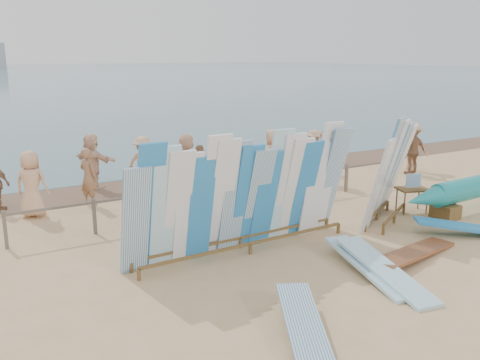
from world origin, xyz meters
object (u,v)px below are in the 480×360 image
vendor_table (412,199)px  flat_board_d (471,236)px  beachgoer_6 (273,156)px  beachgoer_extra_0 (413,146)px  beachgoer_3 (143,162)px  flat_board_c (414,258)px  beachgoer_0 (32,184)px  beachgoer_5 (187,161)px  flat_board_a (384,279)px  beachgoer_1 (88,177)px  flat_board_b (368,273)px  beachgoer_9 (314,151)px  side_surfboard_rack (389,175)px  beach_chair_right (269,184)px  stroller (302,177)px  flat_board_e (307,347)px  beachgoer_8 (326,158)px  beachgoer_11 (92,161)px  main_surfboard_rack (246,197)px  beachgoer_4 (200,171)px  beachgoer_10 (413,151)px  beach_chair_left (247,188)px

vendor_table → flat_board_d: bearing=-78.5°
flat_board_d → beachgoer_6: beachgoer_6 is taller
beachgoer_extra_0 → beachgoer_3: bearing=55.5°
flat_board_c → beachgoer_6: size_ratio=1.45×
beachgoer_0 → beachgoer_5: beachgoer_0 is taller
flat_board_a → beachgoer_1: beachgoer_1 is taller
flat_board_b → beachgoer_0: size_ratio=1.48×
beachgoer_9 → side_surfboard_rack: bearing=84.5°
beach_chair_right → stroller: bearing=-49.0°
flat_board_e → vendor_table: bearing=56.4°
flat_board_b → beachgoer_8: 7.21m
flat_board_e → beachgoer_8: 10.06m
side_surfboard_rack → beachgoer_0: bearing=118.0°
beachgoer_11 → beachgoer_1: 2.03m
main_surfboard_rack → beachgoer_0: (-3.75, 5.00, -0.33)m
flat_board_a → flat_board_e: bearing=-148.0°
flat_board_e → beachgoer_5: size_ratio=1.49×
side_surfboard_rack → vendor_table: (1.25, 0.28, -0.91)m
flat_board_c → beachgoer_4: beachgoer_4 is taller
beachgoer_extra_0 → beachgoer_4: (-8.65, 0.52, -0.09)m
flat_board_b → beachgoer_10: beachgoer_10 is taller
flat_board_b → flat_board_d: 3.72m
beachgoer_3 → beachgoer_8: (5.47, -2.59, 0.05)m
main_surfboard_rack → flat_board_a: main_surfboard_rack is taller
flat_board_c → flat_board_d: 2.30m
flat_board_a → beach_chair_right: (1.61, 6.70, 0.23)m
flat_board_b → beachgoer_10: size_ratio=1.56×
side_surfboard_rack → flat_board_a: bearing=-165.2°
vendor_table → beachgoer_11: beachgoer_11 is taller
side_surfboard_rack → beachgoer_extra_0: 6.79m
beachgoer_3 → beachgoer_11: 1.68m
flat_board_c → stroller: size_ratio=2.48×
beach_chair_right → beachgoer_8: size_ratio=0.43×
main_surfboard_rack → beachgoer_1: size_ratio=3.26×
flat_board_a → flat_board_d: size_ratio=1.00×
beachgoer_extra_0 → beachgoer_6: 5.82m
main_surfboard_rack → flat_board_a: 3.32m
beach_chair_left → side_surfboard_rack: bearing=-66.8°
flat_board_c → beachgoer_1: bearing=21.1°
flat_board_d → beachgoer_11: beachgoer_11 is taller
side_surfboard_rack → flat_board_d: side_surfboard_rack is taller
beachgoer_9 → beachgoer_0: size_ratio=0.87×
beachgoer_10 → flat_board_e: bearing=40.3°
flat_board_d → beach_chair_left: 6.52m
vendor_table → flat_board_d: size_ratio=0.41×
flat_board_d → beachgoer_0: (-9.03, 6.86, 0.91)m
beach_chair_left → beachgoer_extra_0: bearing=-1.5°
flat_board_b → beachgoer_extra_0: size_ratio=1.49×
beachgoer_1 → beachgoer_6: 6.10m
main_surfboard_rack → beachgoer_6: bearing=49.4°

